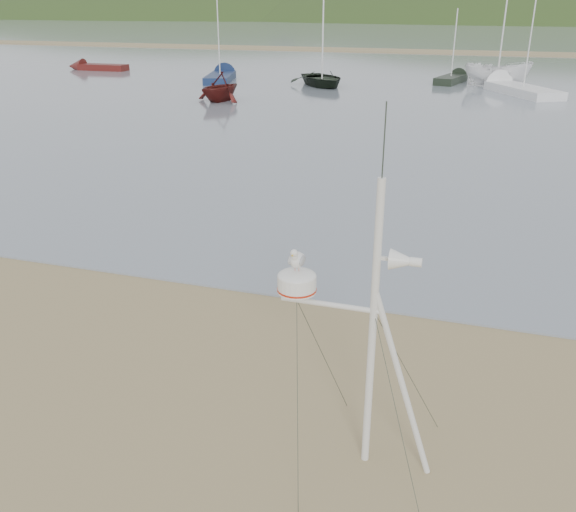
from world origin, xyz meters
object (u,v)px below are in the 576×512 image
(boat_white, at_px, (500,53))
(sailboat_blue_near, at_px, (224,75))
(sailboat_dark_mid, at_px, (456,78))
(boat_dark, at_px, (323,49))
(sailboat_white_near, at_px, (504,86))
(mast_rig, at_px, (364,388))
(boat_red, at_px, (219,73))
(dinghy_red_far, at_px, (90,67))

(boat_white, distance_m, sailboat_blue_near, 19.90)
(sailboat_blue_near, relative_size, sailboat_dark_mid, 1.31)
(boat_dark, bearing_deg, sailboat_white_near, -28.13)
(boat_white, bearing_deg, sailboat_dark_mid, 52.34)
(mast_rig, bearing_deg, boat_white, 87.84)
(sailboat_white_near, bearing_deg, boat_dark, -171.14)
(mast_rig, xyz_separation_m, boat_white, (1.48, 39.20, 1.15))
(mast_rig, height_order, sailboat_white_near, sailboat_white_near)
(mast_rig, height_order, sailboat_blue_near, sailboat_blue_near)
(mast_rig, relative_size, sailboat_dark_mid, 0.81)
(mast_rig, bearing_deg, boat_red, 116.95)
(mast_rig, relative_size, sailboat_white_near, 0.55)
(boat_dark, bearing_deg, sailboat_dark_mid, -3.58)
(boat_dark, distance_m, sailboat_blue_near, 8.88)
(boat_red, distance_m, dinghy_red_far, 22.27)
(dinghy_red_far, bearing_deg, sailboat_blue_near, -9.98)
(boat_dark, xyz_separation_m, sailboat_dark_mid, (8.61, 5.68, -2.16))
(boat_dark, relative_size, sailboat_dark_mid, 0.88)
(sailboat_white_near, distance_m, sailboat_dark_mid, 5.05)
(sailboat_dark_mid, bearing_deg, boat_dark, -146.58)
(sailboat_dark_mid, xyz_separation_m, dinghy_red_far, (-30.36, -1.07, -0.01))
(boat_red, distance_m, sailboat_blue_near, 11.79)
(boat_white, bearing_deg, sailboat_blue_near, 94.30)
(mast_rig, relative_size, boat_white, 1.02)
(dinghy_red_far, bearing_deg, boat_dark, -11.98)
(boat_red, bearing_deg, dinghy_red_far, 159.42)
(sailboat_white_near, bearing_deg, sailboat_dark_mid, 130.75)
(sailboat_white_near, height_order, dinghy_red_far, sailboat_white_near)
(boat_white, xyz_separation_m, sailboat_blue_near, (-19.77, -1.16, -1.93))
(mast_rig, bearing_deg, sailboat_dark_mid, 91.89)
(mast_rig, xyz_separation_m, dinghy_red_far, (-31.73, 40.41, -0.79))
(sailboat_dark_mid, bearing_deg, boat_red, -131.15)
(sailboat_blue_near, xyz_separation_m, sailboat_white_near, (20.23, -0.39, -0.00))
(mast_rig, distance_m, boat_white, 39.25)
(mast_rig, bearing_deg, sailboat_white_near, 87.06)
(boat_white, xyz_separation_m, sailboat_white_near, (0.45, -1.55, -1.93))
(sailboat_dark_mid, distance_m, dinghy_red_far, 30.38)
(mast_rig, distance_m, boat_dark, 37.18)
(boat_dark, relative_size, boat_red, 1.53)
(boat_white, relative_size, dinghy_red_far, 0.79)
(sailboat_blue_near, bearing_deg, sailboat_white_near, -1.12)
(boat_white, relative_size, sailboat_dark_mid, 0.80)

